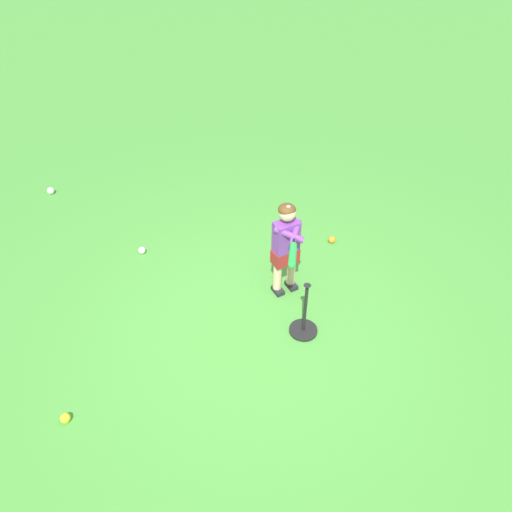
# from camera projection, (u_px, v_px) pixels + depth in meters

# --- Properties ---
(ground_plane) EXTENTS (40.00, 40.00, 0.00)m
(ground_plane) POSITION_uv_depth(u_px,v_px,m) (257.00, 328.00, 4.76)
(ground_plane) COLOR #479338
(child_batter) EXTENTS (0.78, 0.33, 1.08)m
(child_batter) POSITION_uv_depth(u_px,v_px,m) (287.00, 243.00, 4.76)
(child_batter) COLOR #232328
(child_batter) RESTS_ON ground
(play_ball_far_right) EXTENTS (0.08, 0.08, 0.08)m
(play_ball_far_right) POSITION_uv_depth(u_px,v_px,m) (142.00, 250.00, 5.63)
(play_ball_far_right) COLOR white
(play_ball_far_right) RESTS_ON ground
(play_ball_midfield) EXTENTS (0.10, 0.10, 0.10)m
(play_ball_midfield) POSITION_uv_depth(u_px,v_px,m) (51.00, 191.00, 6.64)
(play_ball_midfield) COLOR white
(play_ball_midfield) RESTS_ON ground
(play_ball_behind_batter) EXTENTS (0.08, 0.08, 0.08)m
(play_ball_behind_batter) POSITION_uv_depth(u_px,v_px,m) (65.00, 418.00, 3.94)
(play_ball_behind_batter) COLOR yellow
(play_ball_behind_batter) RESTS_ON ground
(play_ball_by_bucket) EXTENTS (0.09, 0.09, 0.09)m
(play_ball_by_bucket) POSITION_uv_depth(u_px,v_px,m) (332.00, 239.00, 5.79)
(play_ball_by_bucket) COLOR orange
(play_ball_by_bucket) RESTS_ON ground
(batting_tee) EXTENTS (0.28, 0.28, 0.62)m
(batting_tee) POSITION_uv_depth(u_px,v_px,m) (304.00, 324.00, 4.65)
(batting_tee) COLOR black
(batting_tee) RESTS_ON ground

